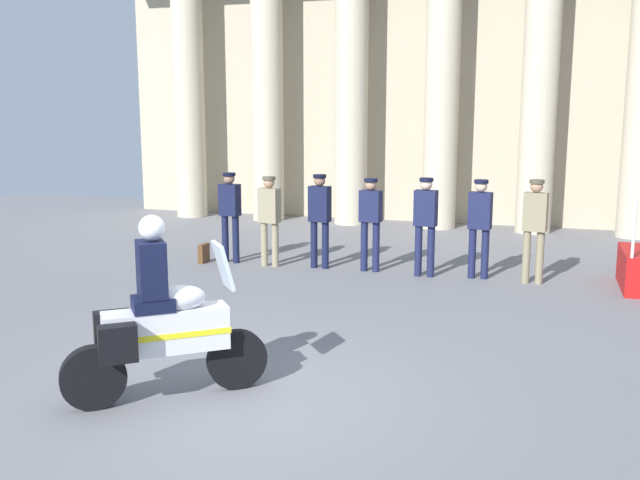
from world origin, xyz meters
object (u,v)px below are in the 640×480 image
object	(u,v)px
officer_in_row_1	(269,214)
officer_in_row_4	(425,219)
officer_in_row_3	(370,217)
officer_in_row_6	(535,223)
officer_in_row_0	(230,210)
officer_in_row_5	(480,221)
motorcycle_with_rider	(159,324)
officer_in_row_2	(320,213)
briefcase_on_ground	(204,253)

from	to	relation	value
officer_in_row_1	officer_in_row_4	world-z (taller)	officer_in_row_4
officer_in_row_3	officer_in_row_6	bearing A→B (deg)	-173.92
officer_in_row_0	officer_in_row_5	world-z (taller)	officer_in_row_0
officer_in_row_1	motorcycle_with_rider	bearing A→B (deg)	109.32
officer_in_row_2	motorcycle_with_rider	distance (m)	6.39
motorcycle_with_rider	briefcase_on_ground	world-z (taller)	motorcycle_with_rider
officer_in_row_5	officer_in_row_3	bearing A→B (deg)	8.52
officer_in_row_5	motorcycle_with_rider	size ratio (longest dim) A/B	0.91
officer_in_row_4	officer_in_row_5	world-z (taller)	officer_in_row_4
officer_in_row_0	motorcycle_with_rider	distance (m)	6.68
officer_in_row_3	motorcycle_with_rider	bearing A→B (deg)	92.27
officer_in_row_0	officer_in_row_6	distance (m)	5.58
officer_in_row_1	officer_in_row_6	distance (m)	4.73
officer_in_row_1	officer_in_row_5	size ratio (longest dim) A/B	0.98
officer_in_row_0	officer_in_row_2	bearing A→B (deg)	-170.80
officer_in_row_3	motorcycle_with_rider	distance (m)	6.43
officer_in_row_5	motorcycle_with_rider	distance (m)	6.91
officer_in_row_5	briefcase_on_ground	size ratio (longest dim) A/B	4.79
officer_in_row_0	officer_in_row_1	bearing A→B (deg)	-178.57
officer_in_row_4	officer_in_row_0	bearing A→B (deg)	6.98
officer_in_row_0	briefcase_on_ground	world-z (taller)	officer_in_row_0
motorcycle_with_rider	officer_in_row_5	bearing A→B (deg)	29.45
officer_in_row_2	officer_in_row_4	size ratio (longest dim) A/B	1.00
officer_in_row_3	officer_in_row_5	bearing A→B (deg)	-171.48
officer_in_row_0	officer_in_row_5	distance (m)	4.67
officer_in_row_5	briefcase_on_ground	distance (m)	5.23
officer_in_row_1	officer_in_row_6	bearing A→B (deg)	-171.37
officer_in_row_3	officer_in_row_0	bearing A→B (deg)	9.05
officer_in_row_3	motorcycle_with_rider	xyz separation A→B (m)	(-0.66, -6.39, -0.21)
officer_in_row_3	officer_in_row_4	distance (m)	1.02
officer_in_row_1	officer_in_row_3	world-z (taller)	officer_in_row_3
briefcase_on_ground	officer_in_row_1	bearing A→B (deg)	2.40
officer_in_row_0	officer_in_row_1	world-z (taller)	officer_in_row_0
officer_in_row_3	motorcycle_with_rider	world-z (taller)	motorcycle_with_rider
briefcase_on_ground	officer_in_row_0	bearing A→B (deg)	17.37
officer_in_row_4	officer_in_row_1	bearing A→B (deg)	8.59
officer_in_row_2	officer_in_row_0	bearing A→B (deg)	9.20
officer_in_row_0	officer_in_row_4	world-z (taller)	officer_in_row_4
motorcycle_with_rider	officer_in_row_1	bearing A→B (deg)	62.63
officer_in_row_2	officer_in_row_3	size ratio (longest dim) A/B	1.03
officer_in_row_1	officer_in_row_6	world-z (taller)	officer_in_row_6
officer_in_row_3	briefcase_on_ground	world-z (taller)	officer_in_row_3
officer_in_row_5	briefcase_on_ground	xyz separation A→B (m)	(-5.16, -0.21, -0.84)
motorcycle_with_rider	officer_in_row_6	bearing A→B (deg)	22.37
officer_in_row_1	briefcase_on_ground	xyz separation A→B (m)	(-1.34, -0.06, -0.81)
officer_in_row_4	officer_in_row_6	distance (m)	1.83
motorcycle_with_rider	briefcase_on_ground	size ratio (longest dim) A/B	5.28
officer_in_row_1	officer_in_row_4	bearing A→B (deg)	-171.41
officer_in_row_3	officer_in_row_6	world-z (taller)	officer_in_row_6
officer_in_row_3	officer_in_row_5	world-z (taller)	officer_in_row_5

